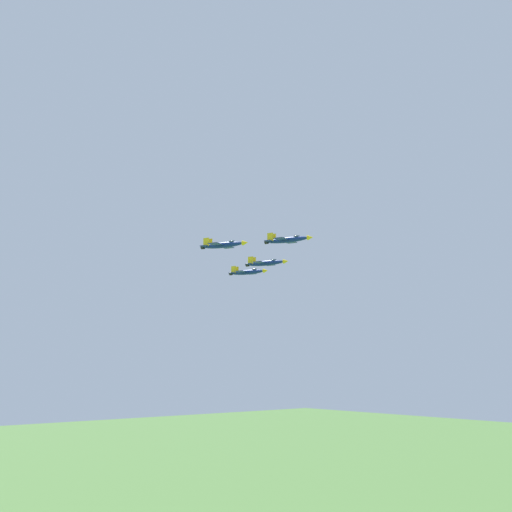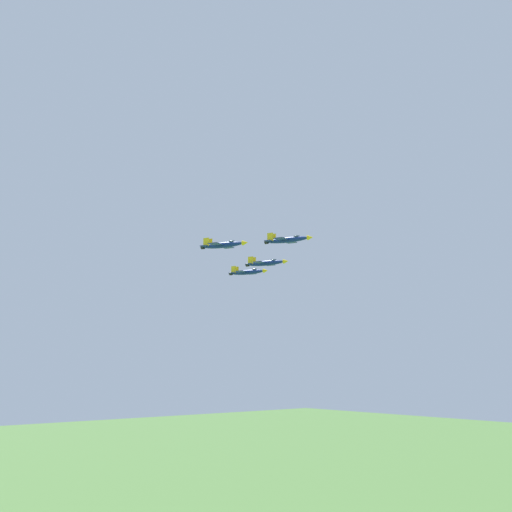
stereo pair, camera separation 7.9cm
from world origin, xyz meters
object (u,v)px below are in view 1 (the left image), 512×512
jet_lead (288,240)px  jet_left_outer (248,272)px  jet_right_wingman (223,245)px  jet_left_wingman (266,263)px

jet_lead → jet_left_outer: jet_lead is taller
jet_lead → jet_right_wingman: size_ratio=1.00×
jet_right_wingman → jet_left_outer: (-23.80, 28.01, -2.22)m
jet_lead → jet_left_outer: size_ratio=1.00×
jet_left_outer → jet_lead: bearing=-39.7°
jet_lead → jet_right_wingman: 17.72m
jet_lead → jet_left_wingman: (-16.40, 6.43, -3.82)m
jet_lead → jet_right_wingman: jet_lead is taller
jet_left_outer → jet_right_wingman: bearing=-67.9°
jet_right_wingman → jet_left_outer: jet_right_wingman is taller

